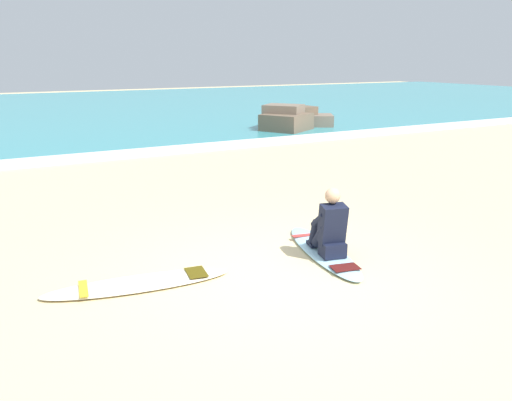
% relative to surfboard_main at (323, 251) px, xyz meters
% --- Properties ---
extents(ground_plane, '(80.00, 80.00, 0.00)m').
position_rel_surfboard_main_xyz_m(ground_plane, '(-0.88, -0.40, -0.04)').
color(ground_plane, beige).
extents(sea, '(80.00, 28.00, 0.10)m').
position_rel_surfboard_main_xyz_m(sea, '(-0.88, 22.53, 0.01)').
color(sea, teal).
rests_on(sea, ground).
extents(breaking_foam, '(80.00, 0.90, 0.11)m').
position_rel_surfboard_main_xyz_m(breaking_foam, '(-0.88, 8.83, 0.02)').
color(breaking_foam, white).
rests_on(breaking_foam, ground).
extents(surfboard_main, '(0.97, 2.26, 0.08)m').
position_rel_surfboard_main_xyz_m(surfboard_main, '(0.00, 0.00, 0.00)').
color(surfboard_main, '#9ED1E5').
rests_on(surfboard_main, ground).
extents(surfer_seated, '(0.49, 0.76, 0.95)m').
position_rel_surfboard_main_xyz_m(surfer_seated, '(-0.04, -0.18, 0.40)').
color(surfer_seated, black).
rests_on(surfer_seated, surfboard_main).
extents(surfboard_spare_near, '(2.33, 0.83, 0.08)m').
position_rel_surfboard_main_xyz_m(surfboard_spare_near, '(-2.63, 0.19, -0.00)').
color(surfboard_spare_near, '#EFE5C6').
rests_on(surfboard_spare_near, ground).
extents(rock_outcrop_distant, '(3.60, 2.63, 1.00)m').
position_rel_surfboard_main_xyz_m(rock_outcrop_distant, '(6.40, 10.93, 0.37)').
color(rock_outcrop_distant, brown).
rests_on(rock_outcrop_distant, ground).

